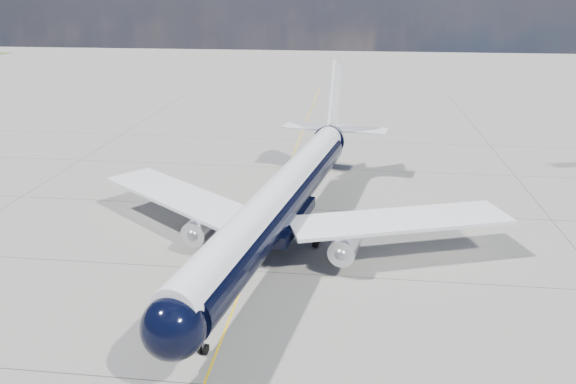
% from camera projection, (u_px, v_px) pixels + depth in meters
% --- Properties ---
extents(ground, '(320.00, 320.00, 0.00)m').
position_uv_depth(ground, '(279.00, 193.00, 67.62)').
color(ground, gray).
rests_on(ground, ground).
extents(taxiway_centerline, '(0.16, 160.00, 0.01)m').
position_uv_depth(taxiway_centerline, '(273.00, 208.00, 62.96)').
color(taxiway_centerline, yellow).
rests_on(taxiway_centerline, ground).
extents(main_airliner, '(41.59, 51.14, 14.83)m').
position_uv_depth(main_airliner, '(284.00, 197.00, 53.23)').
color(main_airliner, black).
rests_on(main_airliner, ground).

